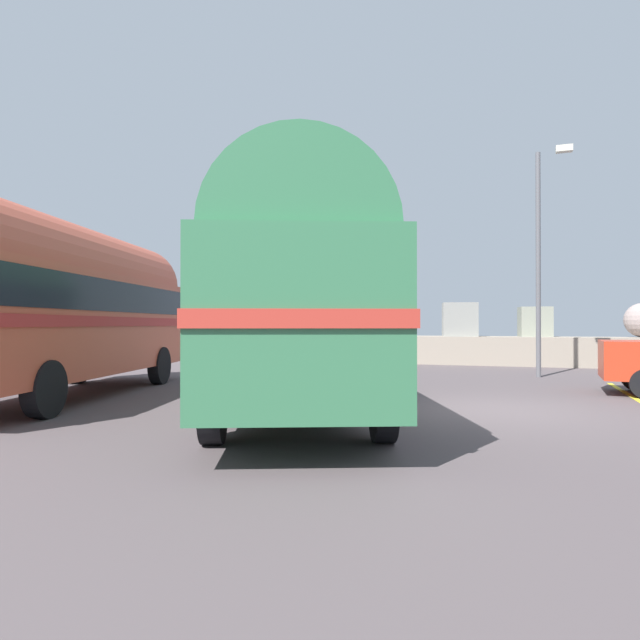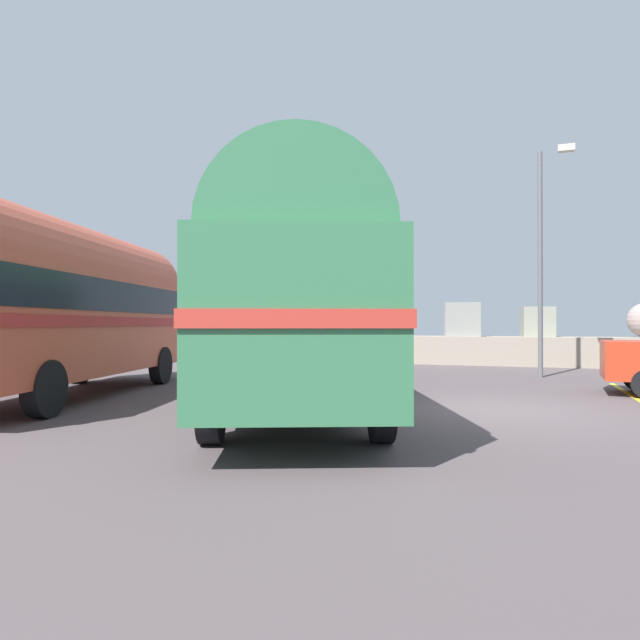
{
  "view_description": "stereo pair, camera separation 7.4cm",
  "coord_description": "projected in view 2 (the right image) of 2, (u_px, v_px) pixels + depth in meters",
  "views": [
    {
      "loc": [
        0.34,
        -10.38,
        1.57
      ],
      "look_at": [
        -3.1,
        -0.44,
        1.65
      ],
      "focal_mm": 30.83,
      "sensor_mm": 36.0,
      "label": 1
    },
    {
      "loc": [
        0.41,
        -10.36,
        1.57
      ],
      "look_at": [
        -3.1,
        -0.44,
        1.65
      ],
      "focal_mm": 30.83,
      "sensor_mm": 36.0,
      "label": 2
    }
  ],
  "objects": [
    {
      "name": "ground",
      "position": [
        490.0,
        411.0,
        9.89
      ],
      "size": [
        32.0,
        26.0,
        0.02
      ],
      "color": "#4E4446"
    },
    {
      "name": "breakwater",
      "position": [
        509.0,
        346.0,
        20.95
      ],
      "size": [
        31.36,
        2.31,
        2.41
      ],
      "color": "gray",
      "rests_on": "ground"
    },
    {
      "name": "lamp_post",
      "position": [
        543.0,
        250.0,
        15.98
      ],
      "size": [
        0.96,
        0.65,
        6.63
      ],
      "color": "#5B5B60",
      "rests_on": "ground"
    },
    {
      "name": "second_coach",
      "position": [
        66.0,
        302.0,
        11.75
      ],
      "size": [
        4.56,
        8.91,
        3.7
      ],
      "rotation": [
        0.0,
        0.0,
        0.26
      ],
      "color": "black",
      "rests_on": "ground"
    },
    {
      "name": "vintage_coach",
      "position": [
        297.0,
        297.0,
        9.77
      ],
      "size": [
        5.41,
        8.86,
        3.7
      ],
      "rotation": [
        0.0,
        0.0,
        0.38
      ],
      "color": "black",
      "rests_on": "ground"
    }
  ]
}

